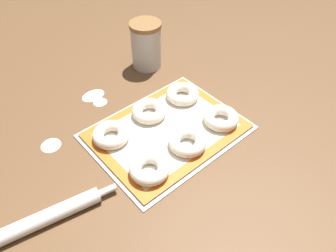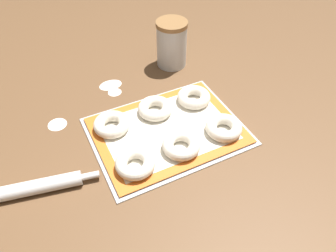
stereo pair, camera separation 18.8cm
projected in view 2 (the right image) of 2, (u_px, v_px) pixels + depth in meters
ground_plane at (167, 132)px, 1.07m from camera, size 2.80×2.80×0.00m
baking_tray at (168, 131)px, 1.07m from camera, size 0.48×0.37×0.01m
baking_mat at (168, 130)px, 1.06m from camera, size 0.46×0.34×0.00m
bagel_front_left at (135, 163)px, 0.94m from camera, size 0.12×0.12×0.04m
bagel_front_center at (180, 146)px, 0.99m from camera, size 0.12×0.12×0.04m
bagel_front_right at (224, 128)px, 1.04m from camera, size 0.12×0.12×0.04m
bagel_back_left at (112, 124)px, 1.05m from camera, size 0.12×0.12×0.04m
bagel_back_center at (156, 108)px, 1.11m from camera, size 0.12×0.12×0.04m
bagel_back_right at (194, 97)px, 1.15m from camera, size 0.12×0.12×0.04m
flour_canister at (172, 44)px, 1.28m from camera, size 0.12×0.12×0.19m
rolling_pin at (13, 192)px, 0.88m from camera, size 0.46×0.11×0.04m
flour_patch_near at (110, 85)px, 1.25m from camera, size 0.09×0.06×0.00m
flour_patch_far at (115, 92)px, 1.21m from camera, size 0.05×0.05×0.00m
flour_patch_side at (57, 124)px, 1.09m from camera, size 0.06×0.06×0.00m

